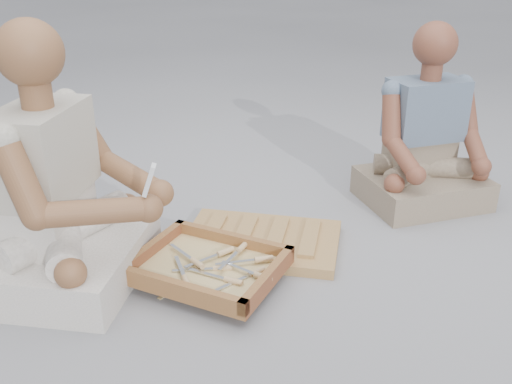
# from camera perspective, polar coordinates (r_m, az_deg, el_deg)

# --- Properties ---
(ground) EXTENTS (60.00, 60.00, 0.00)m
(ground) POSITION_cam_1_polar(r_m,az_deg,el_deg) (2.15, 2.46, -9.55)
(ground) COLOR gray
(ground) RESTS_ON ground
(carved_panel) EXTENTS (0.67, 0.48, 0.04)m
(carved_panel) POSITION_cam_1_polar(r_m,az_deg,el_deg) (2.41, 0.54, -4.91)
(carved_panel) COLOR olive
(carved_panel) RESTS_ON ground
(tool_tray) EXTENTS (0.63, 0.57, 0.07)m
(tool_tray) POSITION_cam_1_polar(r_m,az_deg,el_deg) (2.15, -4.82, -7.46)
(tool_tray) COLOR brown
(tool_tray) RESTS_ON carved_panel
(chisel_0) EXTENTS (0.21, 0.09, 0.02)m
(chisel_0) POSITION_cam_1_polar(r_m,az_deg,el_deg) (2.06, -2.81, -8.74)
(chisel_0) COLOR silver
(chisel_0) RESTS_ON tool_tray
(chisel_1) EXTENTS (0.20, 0.12, 0.02)m
(chisel_1) POSITION_cam_1_polar(r_m,az_deg,el_deg) (2.06, 0.19, -8.32)
(chisel_1) COLOR silver
(chisel_1) RESTS_ON tool_tray
(chisel_2) EXTENTS (0.16, 0.17, 0.02)m
(chisel_2) POSITION_cam_1_polar(r_m,az_deg,el_deg) (2.09, -0.42, -8.20)
(chisel_2) COLOR silver
(chisel_2) RESTS_ON tool_tray
(chisel_3) EXTENTS (0.09, 0.21, 0.02)m
(chisel_3) POSITION_cam_1_polar(r_m,az_deg,el_deg) (2.21, -1.64, -5.77)
(chisel_3) COLOR silver
(chisel_3) RESTS_ON tool_tray
(chisel_4) EXTENTS (0.17, 0.17, 0.02)m
(chisel_4) POSITION_cam_1_polar(r_m,az_deg,el_deg) (2.20, -3.54, -6.14)
(chisel_4) COLOR silver
(chisel_4) RESTS_ON tool_tray
(chisel_5) EXTENTS (0.21, 0.09, 0.02)m
(chisel_5) POSITION_cam_1_polar(r_m,az_deg,el_deg) (2.15, 0.22, -6.76)
(chisel_5) COLOR silver
(chisel_5) RESTS_ON tool_tray
(chisel_6) EXTENTS (0.22, 0.06, 0.02)m
(chisel_6) POSITION_cam_1_polar(r_m,az_deg,el_deg) (2.13, -3.96, -7.63)
(chisel_6) COLOR silver
(chisel_6) RESTS_ON tool_tray
(chisel_7) EXTENTS (0.17, 0.16, 0.02)m
(chisel_7) POSITION_cam_1_polar(r_m,az_deg,el_deg) (2.16, -6.20, -6.86)
(chisel_7) COLOR silver
(chisel_7) RESTS_ON tool_tray
(chisel_8) EXTENTS (0.11, 0.21, 0.02)m
(chisel_8) POSITION_cam_1_polar(r_m,az_deg,el_deg) (2.06, -7.10, -8.60)
(chisel_8) COLOR silver
(chisel_8) RESTS_ON tool_tray
(wood_chip_0) EXTENTS (0.02, 0.02, 0.00)m
(wood_chip_0) POSITION_cam_1_polar(r_m,az_deg,el_deg) (2.36, 2.46, -6.09)
(wood_chip_0) COLOR #CFBA7A
(wood_chip_0) RESTS_ON ground
(wood_chip_1) EXTENTS (0.02, 0.02, 0.00)m
(wood_chip_1) POSITION_cam_1_polar(r_m,az_deg,el_deg) (2.36, -1.37, -6.18)
(wood_chip_1) COLOR #CFBA7A
(wood_chip_1) RESTS_ON ground
(wood_chip_2) EXTENTS (0.02, 0.02, 0.00)m
(wood_chip_2) POSITION_cam_1_polar(r_m,az_deg,el_deg) (2.14, 1.08, -9.65)
(wood_chip_2) COLOR #CFBA7A
(wood_chip_2) RESTS_ON ground
(wood_chip_3) EXTENTS (0.02, 0.02, 0.00)m
(wood_chip_3) POSITION_cam_1_polar(r_m,az_deg,el_deg) (2.39, 0.51, -5.72)
(wood_chip_3) COLOR #CFBA7A
(wood_chip_3) RESTS_ON ground
(wood_chip_4) EXTENTS (0.02, 0.02, 0.00)m
(wood_chip_4) POSITION_cam_1_polar(r_m,az_deg,el_deg) (2.45, -3.10, -4.93)
(wood_chip_4) COLOR #CFBA7A
(wood_chip_4) RESTS_ON ground
(wood_chip_5) EXTENTS (0.02, 0.02, 0.00)m
(wood_chip_5) POSITION_cam_1_polar(r_m,az_deg,el_deg) (2.38, 3.76, -5.96)
(wood_chip_5) COLOR #CFBA7A
(wood_chip_5) RESTS_ON ground
(wood_chip_6) EXTENTS (0.02, 0.02, 0.00)m
(wood_chip_6) POSITION_cam_1_polar(r_m,az_deg,el_deg) (2.37, 2.48, -5.94)
(wood_chip_6) COLOR #CFBA7A
(wood_chip_6) RESTS_ON ground
(wood_chip_7) EXTENTS (0.02, 0.02, 0.00)m
(wood_chip_7) POSITION_cam_1_polar(r_m,az_deg,el_deg) (2.43, 3.19, -5.17)
(wood_chip_7) COLOR #CFBA7A
(wood_chip_7) RESTS_ON ground
(wood_chip_8) EXTENTS (0.02, 0.02, 0.00)m
(wood_chip_8) POSITION_cam_1_polar(r_m,az_deg,el_deg) (2.44, -7.11, -5.18)
(wood_chip_8) COLOR #CFBA7A
(wood_chip_8) RESTS_ON ground
(wood_chip_9) EXTENTS (0.02, 0.02, 0.00)m
(wood_chip_9) POSITION_cam_1_polar(r_m,az_deg,el_deg) (2.49, -4.39, -4.44)
(wood_chip_9) COLOR #CFBA7A
(wood_chip_9) RESTS_ON ground
(wood_chip_10) EXTENTS (0.02, 0.02, 0.00)m
(wood_chip_10) POSITION_cam_1_polar(r_m,az_deg,el_deg) (2.12, -9.49, -10.38)
(wood_chip_10) COLOR #CFBA7A
(wood_chip_10) RESTS_ON ground
(wood_chip_11) EXTENTS (0.02, 0.02, 0.00)m
(wood_chip_11) POSITION_cam_1_polar(r_m,az_deg,el_deg) (2.30, -7.05, -7.26)
(wood_chip_11) COLOR #CFBA7A
(wood_chip_11) RESTS_ON ground
(wood_chip_12) EXTENTS (0.02, 0.02, 0.00)m
(wood_chip_12) POSITION_cam_1_polar(r_m,az_deg,el_deg) (2.43, 1.72, -5.21)
(wood_chip_12) COLOR #CFBA7A
(wood_chip_12) RESTS_ON ground
(wood_chip_13) EXTENTS (0.02, 0.02, 0.00)m
(wood_chip_13) POSITION_cam_1_polar(r_m,az_deg,el_deg) (2.29, -3.42, -7.20)
(wood_chip_13) COLOR #CFBA7A
(wood_chip_13) RESTS_ON ground
(wood_chip_14) EXTENTS (0.02, 0.02, 0.00)m
(wood_chip_14) POSITION_cam_1_polar(r_m,az_deg,el_deg) (2.39, -11.94, -6.23)
(wood_chip_14) COLOR #CFBA7A
(wood_chip_14) RESTS_ON ground
(wood_chip_15) EXTENTS (0.02, 0.02, 0.00)m
(wood_chip_15) POSITION_cam_1_polar(r_m,az_deg,el_deg) (2.06, -1.80, -11.05)
(wood_chip_15) COLOR #CFBA7A
(wood_chip_15) RESTS_ON ground
(craftsman) EXTENTS (0.65, 0.63, 0.96)m
(craftsman) POSITION_cam_1_polar(r_m,az_deg,el_deg) (2.16, -18.75, -0.77)
(craftsman) COLOR silver
(craftsman) RESTS_ON ground
(companion) EXTENTS (0.68, 0.62, 0.86)m
(companion) POSITION_cam_1_polar(r_m,az_deg,el_deg) (2.83, 16.58, 4.44)
(companion) COLOR gray
(companion) RESTS_ON ground
(mobile_phone) EXTENTS (0.06, 0.05, 0.11)m
(mobile_phone) POSITION_cam_1_polar(r_m,az_deg,el_deg) (1.92, -10.64, 1.20)
(mobile_phone) COLOR silver
(mobile_phone) RESTS_ON craftsman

